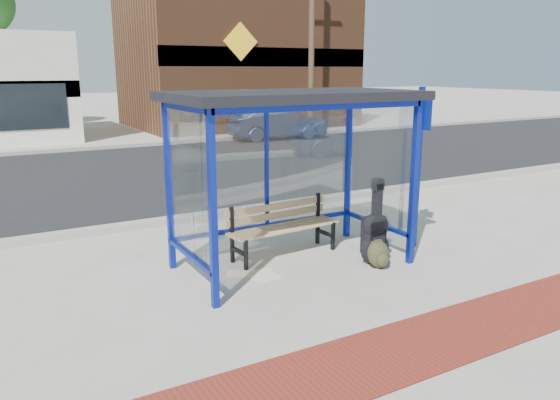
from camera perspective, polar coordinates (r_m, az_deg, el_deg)
ground at (r=7.77m, az=1.31°, el=-6.82°), size 120.00×120.00×0.00m
brick_paver_strip at (r=5.89m, az=14.94°, el=-14.20°), size 60.00×1.00×0.01m
curb_near at (r=10.22m, az=-7.13°, el=-1.54°), size 60.00×0.25×0.12m
street_asphalt at (r=14.96m, az=-14.77°, el=2.70°), size 60.00×10.00×0.00m
curb_far at (r=19.87m, az=-18.73°, el=5.19°), size 60.00×0.25×0.12m
far_sidewalk at (r=21.72m, az=-19.73°, el=5.62°), size 60.00×4.00×0.01m
bus_shelter at (r=7.37m, az=1.11°, el=8.63°), size 3.30×1.80×2.42m
storefront_brown at (r=27.38m, az=-4.55°, el=14.54°), size 10.00×7.08×6.40m
tree_right at (r=32.70m, az=0.09°, el=18.37°), size 3.60×3.60×7.03m
utility_pole_east at (r=23.46m, az=3.33°, el=16.96°), size 1.60×0.24×8.00m
bench at (r=8.04m, az=0.21°, el=-2.60°), size 1.77×0.56×0.82m
guitar_bag at (r=7.81m, az=9.97°, el=-3.58°), size 0.43×0.14×1.17m
suitcase at (r=8.33m, az=9.74°, el=-3.56°), size 0.39×0.30×0.60m
backpack at (r=7.73m, az=10.30°, el=-5.66°), size 0.36×0.33×0.40m
sign_post at (r=8.54m, az=14.27°, el=4.20°), size 0.13×0.30×2.45m
newspaper_a at (r=7.48m, az=-2.05°, el=-7.62°), size 0.43×0.38×0.01m
newspaper_b at (r=7.47m, az=-4.31°, el=-7.67°), size 0.43×0.40×0.01m
newspaper_c at (r=7.33m, az=-1.54°, el=-8.08°), size 0.38×0.31×0.01m
parked_car at (r=21.60m, az=-0.30°, el=8.03°), size 3.90×1.64×1.25m
fire_hydrant at (r=24.88m, az=7.15°, el=8.23°), size 0.36×0.24×0.82m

